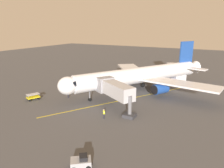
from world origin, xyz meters
TOP-DOWN VIEW (x-y plane):
  - ground_plane at (0.00, 0.00)m, footprint 220.00×220.00m
  - apron_lead_in_line at (1.34, 5.27)m, footprint 20.70×34.48m
  - airplane at (1.20, -0.97)m, footprint 30.69×36.33m
  - jet_bridge at (2.36, 11.47)m, footprint 10.75×7.82m
  - ground_crew_marshaller at (13.73, 11.30)m, footprint 0.41×0.47m
  - ground_crew_wing_walker at (1.16, 17.05)m, footprint 0.46×0.46m
  - tug_near_nose at (-3.19, 29.51)m, footprint 2.74×2.59m
  - tug_portside at (14.48, -17.91)m, footprint 2.57×2.74m
  - box_truck_starboard_side at (-5.25, -11.66)m, footprint 4.31×4.86m
  - baggage_cart_rear_apron at (19.60, 15.92)m, footprint 2.35×2.94m

SIDE VIEW (x-z plane):
  - ground_plane at x=0.00m, z-range 0.00..0.00m
  - apron_lead_in_line at x=1.34m, z-range 0.00..0.01m
  - baggage_cart_rear_apron at x=19.60m, z-range 0.02..1.29m
  - tug_near_nose at x=-3.19m, z-range -0.05..1.45m
  - tug_portside at x=14.48m, z-range -0.05..1.45m
  - ground_crew_marshaller at x=13.73m, z-range 0.03..1.74m
  - ground_crew_wing_walker at x=1.16m, z-range 0.03..1.74m
  - box_truck_starboard_side at x=-5.25m, z-range 0.08..2.70m
  - jet_bridge at x=2.36m, z-range 1.06..6.46m
  - airplane at x=1.20m, z-range -1.75..9.75m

